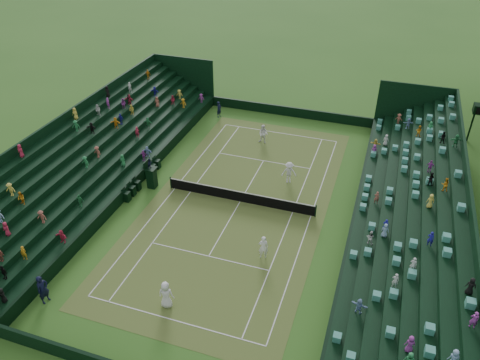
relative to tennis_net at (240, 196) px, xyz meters
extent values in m
plane|color=#32641F|center=(0.00, 0.00, -0.53)|extent=(160.00, 160.00, 0.00)
cube|color=#417828|center=(0.00, 0.00, -0.52)|extent=(12.97, 26.77, 0.01)
cube|color=black|center=(0.00, 15.88, -0.03)|extent=(17.17, 0.20, 1.00)
cube|color=black|center=(8.48, 0.00, -0.03)|extent=(0.20, 31.77, 1.00)
cube|color=black|center=(-8.48, 0.00, -0.03)|extent=(0.20, 31.77, 1.00)
cube|color=black|center=(8.98, 0.00, -0.03)|extent=(0.80, 32.00, 1.00)
cube|color=black|center=(9.79, 0.00, 0.20)|extent=(0.80, 32.00, 1.45)
cube|color=black|center=(10.58, 0.00, 0.42)|extent=(0.80, 32.00, 1.90)
cube|color=black|center=(11.38, 0.00, 0.65)|extent=(0.80, 32.00, 2.35)
cube|color=black|center=(12.18, 0.00, 0.87)|extent=(0.80, 32.00, 2.80)
cube|color=black|center=(12.98, 0.00, 1.10)|extent=(0.80, 32.00, 3.25)
cube|color=black|center=(13.79, 0.00, 1.32)|extent=(0.80, 32.00, 3.70)
cube|color=black|center=(14.59, 0.00, 1.55)|extent=(0.80, 32.00, 4.15)
cube|color=black|center=(15.08, 0.00, 1.92)|extent=(0.20, 32.00, 4.90)
cube|color=black|center=(-8.98, 0.00, -0.03)|extent=(0.80, 32.00, 1.00)
cube|color=black|center=(-9.79, 0.00, 0.20)|extent=(0.80, 32.00, 1.45)
cube|color=black|center=(-10.58, 0.00, 0.42)|extent=(0.80, 32.00, 1.90)
cube|color=black|center=(-11.38, 0.00, 0.65)|extent=(0.80, 32.00, 2.35)
cube|color=black|center=(-12.18, 0.00, 0.87)|extent=(0.80, 32.00, 2.80)
cube|color=black|center=(-12.98, 0.00, 1.10)|extent=(0.80, 32.00, 3.25)
cube|color=black|center=(-13.79, 0.00, 1.32)|extent=(0.80, 32.00, 3.70)
cube|color=black|center=(-14.59, 0.00, 1.55)|extent=(0.80, 32.00, 4.15)
cube|color=black|center=(-15.08, 0.00, 1.92)|extent=(0.20, 32.00, 4.90)
cylinder|color=black|center=(-5.79, 0.00, 0.00)|extent=(0.10, 0.10, 1.06)
cylinder|color=black|center=(5.79, 0.00, 0.00)|extent=(0.10, 0.10, 1.06)
cube|color=black|center=(0.00, 0.00, -0.07)|extent=(11.57, 0.02, 0.86)
cube|color=white|center=(0.00, 0.00, 0.40)|extent=(11.57, 0.04, 0.07)
cylinder|color=black|center=(17.00, 16.00, 0.97)|extent=(0.16, 0.16, 3.00)
cube|color=black|center=(-7.26, -0.31, 0.31)|extent=(0.65, 0.65, 1.67)
cube|color=black|center=(-7.26, -0.31, 1.19)|extent=(0.83, 0.83, 0.09)
cube|color=black|center=(-7.58, -0.31, 1.51)|extent=(0.07, 0.83, 0.65)
imported|color=black|center=(-7.26, -0.31, 1.66)|extent=(0.45, 0.50, 0.86)
cube|color=black|center=(-8.22, -2.62, -0.14)|extent=(0.48, 0.48, 0.78)
cube|color=black|center=(-8.46, -2.62, 0.35)|extent=(0.06, 0.48, 0.48)
cube|color=black|center=(-8.22, -1.82, -0.14)|extent=(0.48, 0.48, 0.78)
cube|color=black|center=(-8.46, -1.82, 0.35)|extent=(0.06, 0.48, 0.48)
cube|color=black|center=(-8.22, -1.02, -0.14)|extent=(0.48, 0.48, 0.78)
cube|color=black|center=(-8.46, -1.02, 0.35)|extent=(0.06, 0.48, 0.48)
cube|color=black|center=(-8.22, 0.78, -0.14)|extent=(0.48, 0.48, 0.78)
cube|color=black|center=(-8.46, 0.78, 0.35)|extent=(0.06, 0.48, 0.48)
cube|color=black|center=(-8.22, 1.58, -0.14)|extent=(0.48, 0.48, 0.78)
cube|color=black|center=(-8.46, 1.58, 0.35)|extent=(0.06, 0.48, 0.48)
cube|color=black|center=(-8.22, 2.38, -0.14)|extent=(0.48, 0.48, 0.78)
cube|color=black|center=(-8.46, 2.38, 0.35)|extent=(0.06, 0.48, 0.48)
imported|color=white|center=(-0.72, -11.04, 0.38)|extent=(0.96, 0.69, 1.82)
imported|color=white|center=(3.39, -5.34, 0.35)|extent=(0.74, 0.59, 1.75)
imported|color=white|center=(-0.96, 9.53, 0.38)|extent=(0.93, 0.75, 1.80)
imported|color=white|center=(2.85, 3.84, 0.40)|extent=(1.33, 0.97, 1.85)
imported|color=black|center=(-6.79, 13.40, 0.30)|extent=(0.56, 0.69, 1.66)
imported|color=black|center=(-7.58, -13.00, 0.44)|extent=(0.61, 0.79, 1.94)
camera|label=1|loc=(9.25, -27.32, 20.51)|focal=35.00mm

